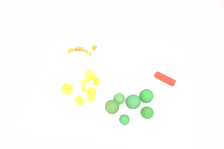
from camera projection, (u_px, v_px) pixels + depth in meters
name	position (u px, v px, depth m)	size (l,w,h in m)	color
ground_plane	(112.00, 79.00, 0.72)	(4.00, 4.00, 0.00)	gray
cutting_board	(112.00, 78.00, 0.71)	(0.44, 0.36, 0.01)	white
prep_bowl	(77.00, 65.00, 0.72)	(0.09, 0.09, 0.03)	#BBB7C6
chef_knife	(142.00, 68.00, 0.72)	(0.28, 0.15, 0.02)	silver
carrot_dice_0	(82.00, 50.00, 0.77)	(0.01, 0.01, 0.01)	orange
carrot_dice_1	(85.00, 52.00, 0.77)	(0.01, 0.01, 0.01)	orange
carrot_dice_2	(70.00, 55.00, 0.75)	(0.02, 0.02, 0.01)	orange
carrot_dice_3	(88.00, 55.00, 0.76)	(0.02, 0.02, 0.01)	orange
carrot_dice_4	(94.00, 48.00, 0.78)	(0.01, 0.02, 0.01)	orange
carrot_dice_5	(72.00, 52.00, 0.76)	(0.02, 0.02, 0.02)	orange
carrot_dice_6	(79.00, 49.00, 0.77)	(0.02, 0.02, 0.01)	orange
pepper_dice_0	(96.00, 82.00, 0.68)	(0.02, 0.02, 0.02)	yellow
pepper_dice_1	(80.00, 100.00, 0.64)	(0.02, 0.02, 0.02)	yellow
pepper_dice_2	(91.00, 98.00, 0.65)	(0.02, 0.02, 0.01)	yellow
pepper_dice_3	(84.00, 88.00, 0.67)	(0.01, 0.01, 0.01)	yellow
pepper_dice_4	(91.00, 92.00, 0.66)	(0.02, 0.02, 0.02)	yellow
pepper_dice_5	(67.00, 89.00, 0.66)	(0.02, 0.02, 0.02)	yellow
pepper_dice_6	(84.00, 82.00, 0.69)	(0.01, 0.02, 0.01)	yellow
pepper_dice_7	(90.00, 75.00, 0.70)	(0.02, 0.02, 0.02)	yellow
broccoli_floret_0	(133.00, 102.00, 0.62)	(0.04, 0.04, 0.04)	#8EBE69
broccoli_floret_1	(125.00, 120.00, 0.59)	(0.03, 0.03, 0.04)	#91AD56
broccoli_floret_2	(148.00, 113.00, 0.61)	(0.03, 0.03, 0.03)	#81AF59
broccoli_floret_3	(119.00, 99.00, 0.63)	(0.03, 0.03, 0.03)	#87BB54
broccoli_floret_4	(112.00, 107.00, 0.62)	(0.04, 0.04, 0.04)	#7FBB59
broccoli_floret_5	(147.00, 96.00, 0.64)	(0.04, 0.04, 0.04)	#80B16C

